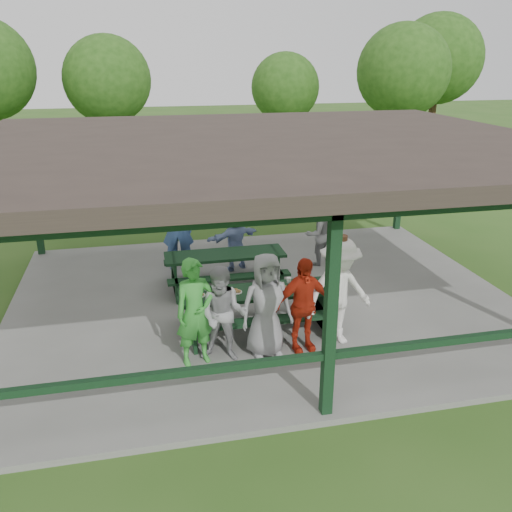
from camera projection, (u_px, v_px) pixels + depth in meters
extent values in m
plane|color=#2E551A|center=(263.00, 303.00, 11.07)|extent=(90.00, 90.00, 0.00)
cube|color=slate|center=(263.00, 301.00, 11.05)|extent=(10.00, 8.00, 0.10)
cube|color=black|center=(330.00, 315.00, 7.03)|extent=(0.15, 0.15, 3.00)
cube|color=black|center=(33.00, 195.00, 13.01)|extent=(0.15, 0.15, 3.00)
cube|color=black|center=(230.00, 185.00, 13.98)|extent=(0.15, 0.15, 3.00)
cube|color=black|center=(401.00, 177.00, 14.95)|extent=(0.15, 0.15, 3.00)
cube|color=black|center=(146.00, 377.00, 6.76)|extent=(4.65, 0.10, 0.10)
cube|color=black|center=(488.00, 336.00, 7.73)|extent=(4.65, 0.10, 0.10)
cube|color=black|center=(137.00, 213.00, 13.70)|extent=(4.65, 0.10, 0.10)
cube|color=black|center=(318.00, 202.00, 14.68)|extent=(4.65, 0.10, 0.10)
cube|color=black|center=(336.00, 211.00, 6.54)|extent=(9.80, 0.15, 0.20)
cube|color=black|center=(229.00, 130.00, 13.49)|extent=(9.80, 0.15, 0.20)
cube|color=#322924|center=(264.00, 144.00, 9.94)|extent=(10.60, 8.60, 0.24)
cube|color=black|center=(256.00, 292.00, 9.60)|extent=(2.72, 0.75, 0.06)
cube|color=black|center=(263.00, 321.00, 9.19)|extent=(2.72, 0.28, 0.05)
cube|color=black|center=(250.00, 294.00, 10.21)|extent=(2.72, 0.28, 0.05)
cube|color=black|center=(191.00, 316.00, 9.48)|extent=(0.06, 0.70, 0.75)
cube|color=black|center=(319.00, 303.00, 9.96)|extent=(0.06, 0.70, 0.75)
cube|color=black|center=(191.00, 324.00, 9.53)|extent=(0.06, 1.39, 0.45)
cube|color=black|center=(319.00, 311.00, 10.01)|extent=(0.06, 1.39, 0.45)
cube|color=black|center=(225.00, 255.00, 11.38)|extent=(2.51, 0.75, 0.06)
cube|color=black|center=(230.00, 278.00, 10.98)|extent=(2.51, 0.28, 0.05)
cube|color=black|center=(221.00, 259.00, 11.99)|extent=(2.51, 0.28, 0.05)
cube|color=black|center=(174.00, 274.00, 11.28)|extent=(0.06, 0.70, 0.75)
cube|color=black|center=(274.00, 266.00, 11.72)|extent=(0.06, 0.70, 0.75)
cube|color=black|center=(175.00, 281.00, 11.34)|extent=(0.06, 1.39, 0.45)
cube|color=black|center=(274.00, 272.00, 11.77)|extent=(0.06, 1.39, 0.45)
cylinder|color=white|center=(199.00, 295.00, 9.38)|extent=(0.22, 0.22, 0.01)
torus|color=olive|center=(197.00, 295.00, 9.35)|extent=(0.10, 0.10, 0.03)
torus|color=olive|center=(202.00, 294.00, 9.36)|extent=(0.10, 0.10, 0.03)
torus|color=olive|center=(199.00, 293.00, 9.41)|extent=(0.10, 0.10, 0.03)
cylinder|color=white|center=(236.00, 292.00, 9.51)|extent=(0.22, 0.22, 0.01)
torus|color=olive|center=(234.00, 291.00, 9.48)|extent=(0.10, 0.10, 0.03)
torus|color=olive|center=(238.00, 291.00, 9.49)|extent=(0.10, 0.10, 0.03)
torus|color=olive|center=(235.00, 290.00, 9.54)|extent=(0.10, 0.10, 0.03)
cylinder|color=white|center=(282.00, 288.00, 9.68)|extent=(0.22, 0.22, 0.01)
torus|color=olive|center=(281.00, 287.00, 9.65)|extent=(0.10, 0.10, 0.03)
torus|color=olive|center=(285.00, 287.00, 9.66)|extent=(0.10, 0.10, 0.03)
torus|color=olive|center=(282.00, 286.00, 9.72)|extent=(0.10, 0.10, 0.03)
cylinder|color=white|center=(310.00, 285.00, 9.79)|extent=(0.22, 0.22, 0.01)
torus|color=olive|center=(309.00, 285.00, 9.75)|extent=(0.10, 0.10, 0.03)
torus|color=olive|center=(313.00, 284.00, 9.77)|extent=(0.10, 0.10, 0.03)
torus|color=olive|center=(310.00, 283.00, 9.82)|extent=(0.10, 0.10, 0.03)
cylinder|color=#381E0F|center=(207.00, 297.00, 9.22)|extent=(0.06, 0.06, 0.10)
cylinder|color=#381E0F|center=(222.00, 295.00, 9.28)|extent=(0.06, 0.06, 0.10)
cylinder|color=#381E0F|center=(279.00, 290.00, 9.48)|extent=(0.06, 0.06, 0.10)
cylinder|color=#381E0F|center=(279.00, 290.00, 9.48)|extent=(0.06, 0.06, 0.10)
cylinder|color=#381E0F|center=(283.00, 290.00, 9.49)|extent=(0.06, 0.06, 0.10)
cone|color=white|center=(206.00, 288.00, 9.58)|extent=(0.09, 0.09, 0.10)
cone|color=white|center=(276.00, 281.00, 9.84)|extent=(0.09, 0.09, 0.10)
cone|color=white|center=(289.00, 280.00, 9.88)|extent=(0.09, 0.09, 0.10)
imported|color=green|center=(195.00, 312.00, 8.47)|extent=(0.73, 0.57, 1.77)
imported|color=#979699|center=(223.00, 315.00, 8.58)|extent=(0.94, 0.83, 1.60)
imported|color=gray|center=(266.00, 305.00, 8.72)|extent=(0.91, 0.64, 1.76)
imported|color=#AC2310|center=(303.00, 305.00, 8.86)|extent=(1.01, 0.55, 1.64)
imported|color=white|center=(339.00, 292.00, 9.04)|extent=(1.33, 0.92, 1.89)
cylinder|color=#4E2D1A|center=(342.00, 242.00, 8.73)|extent=(0.38, 0.38, 0.02)
cylinder|color=#4E2D1A|center=(342.00, 239.00, 8.71)|extent=(0.22, 0.22, 0.11)
imported|color=#8197C7|center=(235.00, 239.00, 12.35)|extent=(1.39, 0.92, 1.44)
imported|color=#395996|center=(177.00, 228.00, 12.26)|extent=(0.79, 0.60, 1.97)
imported|color=gray|center=(318.00, 234.00, 12.63)|extent=(0.88, 0.79, 1.49)
imported|color=silver|center=(233.00, 175.00, 19.06)|extent=(5.74, 3.11, 1.53)
cube|color=navy|center=(103.00, 187.00, 17.43)|extent=(2.80, 1.68, 0.11)
cube|color=navy|center=(98.00, 184.00, 16.73)|extent=(2.62, 0.43, 0.38)
cube|color=navy|center=(106.00, 175.00, 17.97)|extent=(2.62, 0.43, 0.38)
cube|color=navy|center=(60.00, 180.00, 17.26)|extent=(0.24, 1.32, 0.38)
cube|color=navy|center=(144.00, 179.00, 17.44)|extent=(0.24, 1.32, 0.38)
cylinder|color=black|center=(72.00, 205.00, 16.85)|extent=(0.73, 0.27, 0.72)
cylinder|color=yellow|center=(72.00, 205.00, 16.85)|extent=(0.29, 0.24, 0.26)
cylinder|color=black|center=(82.00, 194.00, 18.17)|extent=(0.73, 0.27, 0.72)
cylinder|color=yellow|center=(82.00, 194.00, 18.17)|extent=(0.29, 0.24, 0.26)
cylinder|color=black|center=(127.00, 204.00, 16.97)|extent=(0.73, 0.27, 0.72)
cylinder|color=yellow|center=(127.00, 204.00, 16.97)|extent=(0.29, 0.24, 0.26)
cylinder|color=black|center=(134.00, 193.00, 18.29)|extent=(0.73, 0.27, 0.72)
cylinder|color=yellow|center=(134.00, 193.00, 18.29)|extent=(0.29, 0.24, 0.26)
cube|color=navy|center=(159.00, 189.00, 17.59)|extent=(0.94, 0.21, 0.08)
cone|color=#F2590C|center=(58.00, 178.00, 17.22)|extent=(0.07, 0.38, 0.38)
cylinder|color=#312213|center=(113.00, 138.00, 23.06)|extent=(0.36, 0.36, 2.79)
sphere|color=#1F4713|center=(107.00, 79.00, 22.22)|extent=(3.57, 3.57, 3.57)
cylinder|color=#312213|center=(284.00, 134.00, 25.71)|extent=(0.36, 0.36, 2.45)
sphere|color=#1F4713|center=(285.00, 87.00, 24.97)|extent=(3.14, 3.14, 3.14)
cylinder|color=#312213|center=(397.00, 134.00, 23.47)|extent=(0.36, 0.36, 3.02)
sphere|color=#1F4713|center=(403.00, 71.00, 22.56)|extent=(3.87, 3.87, 3.87)
cylinder|color=#312213|center=(431.00, 120.00, 27.27)|extent=(0.36, 0.36, 3.34)
sphere|color=#1F4713|center=(438.00, 59.00, 26.26)|extent=(4.27, 4.27, 4.27)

